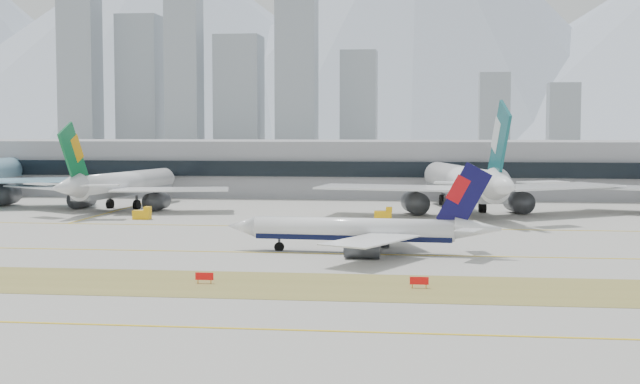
# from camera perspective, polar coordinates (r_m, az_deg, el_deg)

# --- Properties ---
(ground) EXTENTS (3000.00, 3000.00, 0.00)m
(ground) POSITION_cam_1_polar(r_m,az_deg,el_deg) (138.27, -2.26, -3.63)
(ground) COLOR #9D9B93
(ground) RESTS_ON ground
(apron_markings) EXTENTS (360.00, 122.22, 0.06)m
(apron_markings) POSITION_cam_1_polar(r_m,az_deg,el_deg) (86.25, -8.08, -8.41)
(apron_markings) COLOR olive
(apron_markings) RESTS_ON ground
(taxiing_airliner) EXTENTS (41.42, 35.92, 13.91)m
(taxiing_airliner) POSITION_cam_1_polar(r_m,az_deg,el_deg) (132.95, 2.80, -2.49)
(taxiing_airliner) COLOR white
(taxiing_airliner) RESTS_ON ground
(widebody_eva) EXTENTS (55.87, 55.28, 20.18)m
(widebody_eva) POSITION_cam_1_polar(r_m,az_deg,el_deg) (209.21, -12.62, 0.40)
(widebody_eva) COLOR white
(widebody_eva) RESTS_ON ground
(widebody_cathay) EXTENTS (66.38, 66.07, 24.27)m
(widebody_cathay) POSITION_cam_1_polar(r_m,az_deg,el_deg) (196.47, 9.31, 0.52)
(widebody_cathay) COLOR white
(widebody_cathay) RESTS_ON ground
(terminal) EXTENTS (280.00, 43.10, 15.00)m
(terminal) POSITION_cam_1_polar(r_m,az_deg,el_deg) (251.27, 1.94, 1.60)
(terminal) COLOR gray
(terminal) RESTS_ON ground
(hold_sign_left) EXTENTS (2.20, 0.15, 1.35)m
(hold_sign_left) POSITION_cam_1_polar(r_m,az_deg,el_deg) (108.07, -7.41, -5.38)
(hold_sign_left) COLOR red
(hold_sign_left) RESTS_ON ground
(hold_sign_right) EXTENTS (2.20, 0.15, 1.35)m
(hold_sign_right) POSITION_cam_1_polar(r_m,az_deg,el_deg) (104.75, 6.37, -5.68)
(hold_sign_right) COLOR red
(hold_sign_right) RESTS_ON ground
(gse_c) EXTENTS (3.55, 2.00, 2.60)m
(gse_c) POSITION_cam_1_polar(r_m,az_deg,el_deg) (181.00, 4.11, -1.46)
(gse_c) COLOR #FEB70D
(gse_c) RESTS_ON ground
(gse_b) EXTENTS (3.55, 2.00, 2.60)m
(gse_b) POSITION_cam_1_polar(r_m,az_deg,el_deg) (185.17, -11.28, -1.40)
(gse_b) COLOR #FEB70D
(gse_b) RESTS_ON ground
(city_skyline) EXTENTS (342.00, 49.80, 140.00)m
(city_skyline) POSITION_cam_1_polar(r_m,az_deg,el_deg) (603.36, -5.40, 7.09)
(city_skyline) COLOR gray
(city_skyline) RESTS_ON ground
(mountain_ridge) EXTENTS (2830.00, 1120.00, 470.00)m
(mountain_ridge) POSITION_cam_1_polar(r_m,az_deg,el_deg) (1548.01, 7.46, 10.17)
(mountain_ridge) COLOR #9EA8B7
(mountain_ridge) RESTS_ON ground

